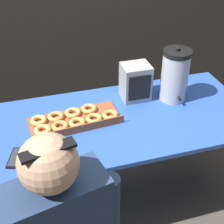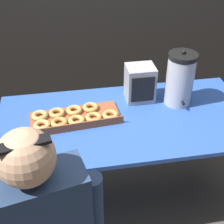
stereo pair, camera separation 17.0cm
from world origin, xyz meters
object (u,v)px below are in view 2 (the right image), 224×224
object	(u,v)px
cell_phone	(13,150)
donut_box	(74,117)
space_heater	(140,83)
coffee_urn	(180,79)

from	to	relation	value
cell_phone	donut_box	bearing A→B (deg)	50.80
cell_phone	space_heater	world-z (taller)	space_heater
space_heater	coffee_urn	bearing A→B (deg)	-18.35
cell_phone	space_heater	size ratio (longest dim) A/B	0.70
cell_phone	space_heater	bearing A→B (deg)	43.61
donut_box	space_heater	world-z (taller)	space_heater
space_heater	donut_box	bearing A→B (deg)	-160.14
cell_phone	space_heater	xyz separation A→B (m)	(0.79, 0.38, 0.11)
donut_box	cell_phone	bearing A→B (deg)	-151.71
donut_box	space_heater	xyz separation A→B (m)	(0.45, 0.16, 0.10)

